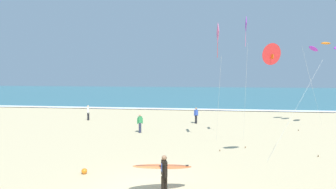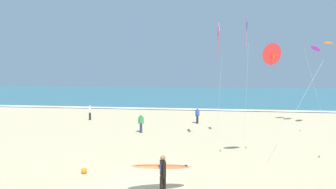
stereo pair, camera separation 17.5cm
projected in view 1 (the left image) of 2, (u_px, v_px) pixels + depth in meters
ocean_water at (192, 93)px, 65.58m from camera, size 160.00×60.00×0.08m
shoreline_foam at (185, 109)px, 36.20m from camera, size 160.00×1.50×0.01m
surfer_lead at (163, 170)px, 10.72m from camera, size 2.54×1.33×1.71m
kite_delta_scarlet_near at (271, 55)px, 14.22m from camera, size 3.87×1.82×6.59m
kite_arc_amber_mid at (326, 46)px, 24.57m from camera, size 4.56×4.27×7.87m
kite_diamond_violet_far at (246, 29)px, 18.94m from camera, size 0.30×2.72×9.05m
kite_diamond_rose_high at (218, 36)px, 18.33m from camera, size 0.19×2.88×8.47m
bystander_green_top at (140, 123)px, 22.02m from camera, size 0.43×0.32×1.59m
bystander_blue_top at (196, 115)px, 26.14m from camera, size 0.40×0.35×1.59m
bystander_white_top at (88, 113)px, 27.98m from camera, size 0.29×0.47×1.59m
beach_ball at (84, 171)px, 13.01m from camera, size 0.28×0.28×0.28m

